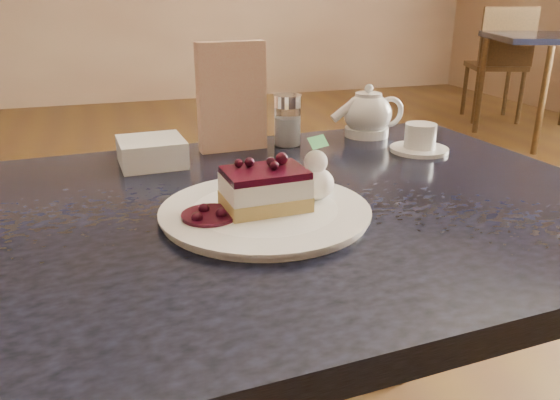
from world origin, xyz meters
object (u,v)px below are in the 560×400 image
object	(u,v)px
dessert_plate	(265,212)
tea_set	(377,120)
cheesecake_slice	(265,189)
bg_table_far_right	(550,129)
main_table	(255,250)

from	to	relation	value
dessert_plate	tea_set	xyz separation A→B (m)	(0.36, 0.35, 0.04)
dessert_plate	cheesecake_slice	world-z (taller)	cheesecake_slice
cheesecake_slice	bg_table_far_right	bearing A→B (deg)	36.97
main_table	bg_table_far_right	bearing A→B (deg)	36.39
dessert_plate	cheesecake_slice	distance (m)	0.04
cheesecake_slice	bg_table_far_right	distance (m)	3.99
tea_set	main_table	bearing A→B (deg)	-140.17
tea_set	bg_table_far_right	distance (m)	3.50
dessert_plate	cheesecake_slice	xyz separation A→B (m)	(0.00, 0.00, 0.04)
main_table	tea_set	size ratio (longest dim) A/B	4.65
main_table	tea_set	xyz separation A→B (m)	(0.36, 0.30, 0.12)
cheesecake_slice	bg_table_far_right	size ratio (longest dim) A/B	0.07
main_table	tea_set	world-z (taller)	tea_set
dessert_plate	bg_table_far_right	bearing A→B (deg)	40.17
bg_table_far_right	tea_set	bearing A→B (deg)	-119.04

